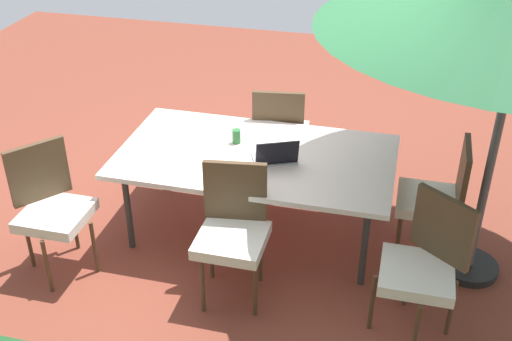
% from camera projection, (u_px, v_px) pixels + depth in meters
% --- Properties ---
extents(ground_plane, '(10.00, 10.00, 0.02)m').
position_uv_depth(ground_plane, '(256.00, 232.00, 5.24)').
color(ground_plane, brown).
extents(dining_table, '(2.11, 1.18, 0.73)m').
position_uv_depth(dining_table, '(256.00, 159.00, 4.88)').
color(dining_table, silver).
rests_on(dining_table, ground_plane).
extents(chair_north, '(0.48, 0.49, 0.98)m').
position_uv_depth(chair_north, '(233.00, 227.00, 4.34)').
color(chair_north, silver).
rests_on(chair_north, ground_plane).
extents(chair_west, '(0.46, 0.46, 0.98)m').
position_uv_depth(chair_west, '(438.00, 195.00, 4.69)').
color(chair_west, silver).
rests_on(chair_west, ground_plane).
extents(chair_northwest, '(0.58, 0.58, 0.98)m').
position_uv_depth(chair_northwest, '(424.00, 262.00, 4.02)').
color(chair_northwest, silver).
rests_on(chair_northwest, ground_plane).
extents(chair_northeast, '(0.58, 0.58, 0.98)m').
position_uv_depth(chair_northeast, '(51.00, 204.00, 4.58)').
color(chair_northeast, silver).
rests_on(chair_northeast, ground_plane).
extents(chair_south, '(0.48, 0.49, 0.98)m').
position_uv_depth(chair_south, '(279.00, 130.00, 5.58)').
color(chair_south, silver).
rests_on(chair_south, ground_plane).
extents(laptop, '(0.39, 0.36, 0.21)m').
position_uv_depth(laptop, '(275.00, 157.00, 4.73)').
color(laptop, gray).
rests_on(laptop, dining_table).
extents(cup, '(0.07, 0.07, 0.11)m').
position_uv_depth(cup, '(236.00, 136.00, 4.99)').
color(cup, '#286B33').
rests_on(cup, dining_table).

